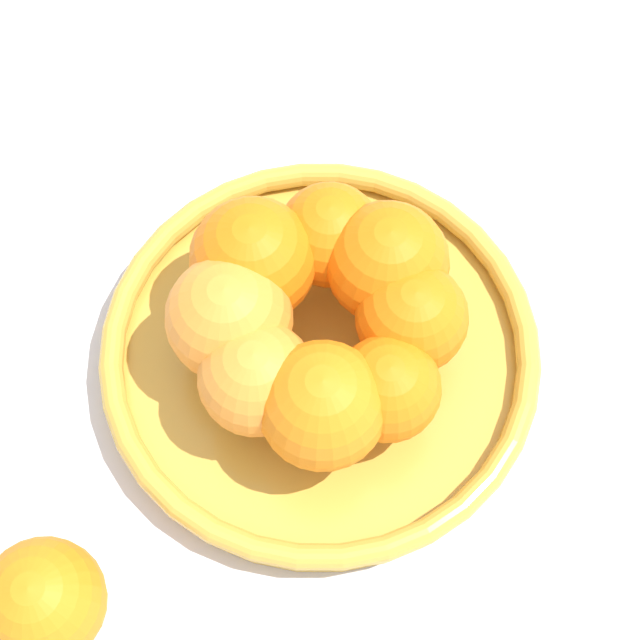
% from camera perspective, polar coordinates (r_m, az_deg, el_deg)
% --- Properties ---
extents(ground_plane, '(4.00, 4.00, 0.00)m').
position_cam_1_polar(ground_plane, '(0.71, 0.00, -2.36)').
color(ground_plane, silver).
extents(fruit_bowl, '(0.28, 0.28, 0.03)m').
position_cam_1_polar(fruit_bowl, '(0.69, 0.00, -1.85)').
color(fruit_bowl, gold).
rests_on(fruit_bowl, ground_plane).
extents(orange_pile, '(0.19, 0.18, 0.08)m').
position_cam_1_polar(orange_pile, '(0.65, -0.27, 0.19)').
color(orange_pile, orange).
rests_on(orange_pile, fruit_bowl).
extents(stray_orange, '(0.07, 0.07, 0.07)m').
position_cam_1_polar(stray_orange, '(0.65, -14.56, -14.31)').
color(stray_orange, orange).
rests_on(stray_orange, ground_plane).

